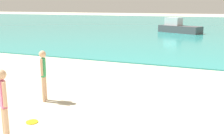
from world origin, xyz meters
TOP-DOWN VIEW (x-y plane):
  - water at (0.00, 43.17)m, footprint 160.00×60.00m
  - person_standing at (-1.79, 4.43)m, footprint 0.33×0.23m
  - frisbee at (-1.94, 5.46)m, footprint 0.29×0.29m
  - person_distant at (-2.59, 6.93)m, footprint 0.21×0.35m
  - boat_near at (-2.13, 29.74)m, footprint 4.76×3.28m

SIDE VIEW (x-z plane):
  - frisbee at x=-1.94m, z-range 0.00..0.03m
  - water at x=0.00m, z-range 0.00..0.06m
  - boat_near at x=-2.13m, z-range -0.18..1.38m
  - person_distant at x=-2.59m, z-range 0.11..1.67m
  - person_standing at x=-1.79m, z-range 0.11..1.72m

